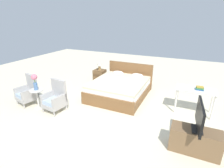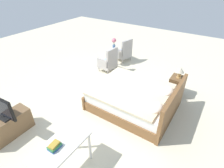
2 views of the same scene
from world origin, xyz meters
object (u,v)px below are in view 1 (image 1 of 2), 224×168
(vanity_desk, at_px, (196,93))
(book_stack, at_px, (200,88))
(flower_vase, at_px, (35,80))
(tv_flatscreen, at_px, (200,117))
(bed, at_px, (120,88))
(table_lamp, at_px, (99,65))
(tv_stand, at_px, (195,141))
(armchair_by_window_right, at_px, (55,99))
(side_table, at_px, (37,97))
(nightstand, at_px, (100,77))
(armchair_by_window_left, at_px, (28,92))

(vanity_desk, xyz_separation_m, book_stack, (0.08, -0.03, 0.16))
(flower_vase, height_order, tv_flatscreen, flower_vase)
(bed, xyz_separation_m, table_lamp, (-1.23, 0.75, 0.51))
(tv_stand, bearing_deg, table_lamp, 143.66)
(bed, bearing_deg, book_stack, -5.98)
(tv_stand, distance_m, vanity_desk, 1.74)
(armchair_by_window_right, bearing_deg, bed, 53.06)
(armchair_by_window_right, relative_size, book_stack, 4.46)
(bed, height_order, side_table, bed)
(tv_flatscreen, height_order, vanity_desk, tv_flatscreen)
(tv_stand, bearing_deg, armchair_by_window_right, 177.60)
(flower_vase, xyz_separation_m, vanity_desk, (4.23, 1.67, -0.27))
(armchair_by_window_right, height_order, vanity_desk, armchair_by_window_right)
(armchair_by_window_right, xyz_separation_m, vanity_desk, (3.67, 1.54, 0.26))
(nightstand, relative_size, tv_flatscreen, 0.70)
(flower_vase, bearing_deg, book_stack, 20.82)
(armchair_by_window_left, height_order, table_lamp, same)
(armchair_by_window_left, bearing_deg, book_stack, 17.26)
(side_table, bearing_deg, bed, 45.10)
(armchair_by_window_right, bearing_deg, armchair_by_window_left, -179.93)
(tv_flatscreen, bearing_deg, side_table, 179.70)
(nightstand, relative_size, table_lamp, 1.79)
(nightstand, distance_m, tv_stand, 4.51)
(armchair_by_window_left, xyz_separation_m, nightstand, (1.20, 2.51, -0.08))
(bed, bearing_deg, armchair_by_window_left, -144.05)
(armchair_by_window_right, bearing_deg, nightstand, 87.75)
(nightstand, distance_m, vanity_desk, 3.71)
(vanity_desk, bearing_deg, nightstand, 164.76)
(nightstand, bearing_deg, armchair_by_window_right, -92.25)
(book_stack, bearing_deg, nightstand, 164.59)
(tv_flatscreen, xyz_separation_m, vanity_desk, (-0.06, 1.70, -0.18))
(armchair_by_window_left, bearing_deg, armchair_by_window_right, 0.07)
(nightstand, height_order, table_lamp, table_lamp)
(bed, height_order, nightstand, bed)
(bed, height_order, armchair_by_window_left, bed)
(tv_flatscreen, bearing_deg, armchair_by_window_right, 177.60)
(bed, relative_size, nightstand, 3.64)
(tv_stand, height_order, book_stack, book_stack)
(tv_flatscreen, bearing_deg, bed, 141.46)
(armchair_by_window_left, relative_size, vanity_desk, 0.88)
(table_lamp, relative_size, vanity_desk, 0.32)
(nightstand, relative_size, tv_stand, 0.61)
(nightstand, bearing_deg, table_lamp, 90.00)
(book_stack, bearing_deg, vanity_desk, 157.74)
(armchair_by_window_left, distance_m, tv_stand, 4.84)
(table_lamp, height_order, tv_stand, table_lamp)
(nightstand, relative_size, book_stack, 2.86)
(armchair_by_window_right, distance_m, tv_stand, 3.73)
(vanity_desk, bearing_deg, armchair_by_window_left, -162.10)
(armchair_by_window_left, bearing_deg, side_table, -13.72)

